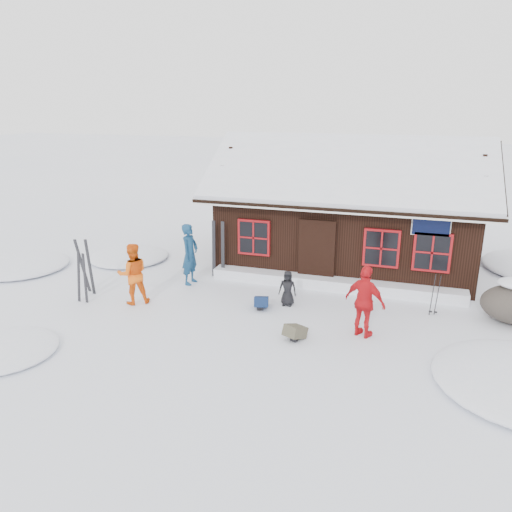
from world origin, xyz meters
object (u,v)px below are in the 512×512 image
(backpack_olive, at_px, (295,334))
(skier_orange_left, at_px, (133,274))
(skier_orange_right, at_px, (365,302))
(ski_poles, at_px, (435,296))
(skier_crouched, at_px, (288,288))
(ski_pair_left, at_px, (82,278))
(backpack_blue, at_px, (261,304))
(skier_teal, at_px, (190,254))

(backpack_olive, bearing_deg, skier_orange_left, -164.20)
(skier_orange_left, relative_size, skier_orange_right, 0.97)
(ski_poles, bearing_deg, skier_crouched, -172.15)
(skier_orange_left, xyz_separation_m, ski_poles, (8.01, 1.67, -0.32))
(ski_pair_left, distance_m, backpack_blue, 5.06)
(skier_orange_right, relative_size, skier_crouched, 1.79)
(ski_poles, relative_size, backpack_blue, 2.33)
(ski_poles, height_order, backpack_olive, ski_poles)
(ski_pair_left, bearing_deg, skier_teal, 59.11)
(skier_teal, relative_size, ski_poles, 1.62)
(skier_orange_right, bearing_deg, ski_pair_left, 26.17)
(skier_crouched, bearing_deg, skier_orange_left, -168.89)
(skier_orange_left, height_order, ski_poles, skier_orange_left)
(skier_teal, height_order, backpack_blue, skier_teal)
(backpack_blue, bearing_deg, ski_poles, -1.44)
(skier_teal, relative_size, skier_orange_right, 1.06)
(skier_teal, bearing_deg, backpack_olive, -120.06)
(skier_crouched, height_order, ski_poles, ski_poles)
(skier_crouched, distance_m, ski_pair_left, 5.75)
(skier_teal, bearing_deg, backpack_blue, -110.32)
(skier_teal, relative_size, skier_crouched, 1.90)
(skier_crouched, bearing_deg, skier_orange_right, -34.61)
(skier_teal, bearing_deg, skier_orange_right, -106.08)
(skier_orange_right, relative_size, ski_poles, 1.52)
(skier_orange_left, distance_m, ski_poles, 8.19)
(ski_pair_left, xyz_separation_m, backpack_olive, (6.21, -0.43, -0.58))
(ski_poles, bearing_deg, backpack_olive, -141.92)
(skier_teal, relative_size, backpack_blue, 3.78)
(backpack_blue, bearing_deg, ski_pair_left, 178.41)
(skier_teal, height_order, ski_pair_left, skier_teal)
(skier_crouched, height_order, backpack_blue, skier_crouched)
(skier_orange_left, xyz_separation_m, ski_pair_left, (-1.39, -0.39, -0.15))
(skier_orange_left, distance_m, backpack_olive, 4.95)
(skier_crouched, bearing_deg, ski_poles, 3.59)
(skier_crouched, distance_m, ski_poles, 3.91)
(skier_orange_right, xyz_separation_m, backpack_blue, (-2.83, 0.84, -0.76))
(skier_teal, xyz_separation_m, skier_orange_left, (-0.85, -1.92, -0.08))
(skier_orange_right, bearing_deg, ski_poles, -107.70)
(ski_pair_left, distance_m, backpack_olive, 6.26)
(skier_crouched, distance_m, backpack_blue, 0.85)
(backpack_blue, relative_size, backpack_olive, 0.99)
(skier_orange_right, distance_m, ski_pair_left, 7.75)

